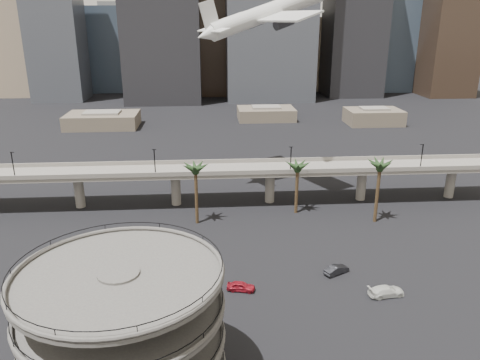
{
  "coord_description": "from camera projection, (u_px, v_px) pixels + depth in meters",
  "views": [
    {
      "loc": [
        -3.43,
        -47.6,
        41.26
      ],
      "look_at": [
        2.01,
        28.0,
        15.0
      ],
      "focal_mm": 35.0,
      "sensor_mm": 36.0,
      "label": 1
    }
  ],
  "objects": [
    {
      "name": "overpass",
      "position": [
        223.0,
        173.0,
        108.03
      ],
      "size": [
        130.0,
        9.3,
        14.7
      ],
      "color": "gray",
      "rests_on": "ground"
    },
    {
      "name": "car_c",
      "position": [
        386.0,
        291.0,
        73.22
      ],
      "size": [
        5.98,
        3.11,
        1.66
      ],
      "primitive_type": "imported",
      "rotation": [
        0.0,
        0.0,
        1.71
      ],
      "color": "silver",
      "rests_on": "ground"
    },
    {
      "name": "skyline",
      "position": [
        239.0,
        11.0,
        249.57
      ],
      "size": [
        269.0,
        86.0,
        122.31
      ],
      "color": "gray",
      "rests_on": "ground"
    },
    {
      "name": "airborne_jet",
      "position": [
        268.0,
        13.0,
        109.4
      ],
      "size": [
        35.81,
        33.21,
        14.5
      ],
      "rotation": [
        0.0,
        -0.28,
        0.46
      ],
      "color": "silver",
      "rests_on": "ground"
    },
    {
      "name": "parking_ramp",
      "position": [
        123.0,
        324.0,
        50.73
      ],
      "size": [
        22.2,
        22.2,
        17.35
      ],
      "color": "#4A4745",
      "rests_on": "ground"
    },
    {
      "name": "car_a",
      "position": [
        241.0,
        286.0,
        74.63
      ],
      "size": [
        4.78,
        2.74,
        1.53
      ],
      "primitive_type": "imported",
      "rotation": [
        0.0,
        0.0,
        1.35
      ],
      "color": "maroon",
      "rests_on": "ground"
    },
    {
      "name": "palm_trees",
      "position": [
        291.0,
        169.0,
        97.89
      ],
      "size": [
        42.4,
        10.4,
        14.0
      ],
      "color": "#47361E",
      "rests_on": "ground"
    },
    {
      "name": "low_buildings",
      "position": [
        232.0,
        117.0,
        192.24
      ],
      "size": [
        135.0,
        27.5,
        6.8
      ],
      "color": "brown",
      "rests_on": "ground"
    },
    {
      "name": "car_b",
      "position": [
        337.0,
        270.0,
        79.57
      ],
      "size": [
        4.85,
        3.63,
        1.53
      ],
      "primitive_type": "imported",
      "rotation": [
        0.0,
        0.0,
        2.07
      ],
      "color": "black",
      "rests_on": "ground"
    }
  ]
}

